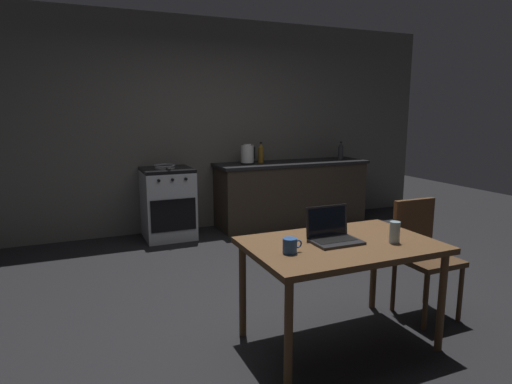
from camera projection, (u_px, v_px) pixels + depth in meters
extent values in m
plane|color=black|center=(283.00, 295.00, 3.76)|extent=(12.00, 12.00, 0.00)
cube|color=#5D5A53|center=(221.00, 125.00, 5.89)|extent=(6.40, 0.10, 2.76)
cube|color=#382D23|center=(291.00, 194.00, 6.11)|extent=(2.10, 0.60, 0.84)
cube|color=black|center=(292.00, 163.00, 6.02)|extent=(2.16, 0.64, 0.04)
cube|color=#B7BABF|center=(168.00, 205.00, 5.43)|extent=(0.60, 0.60, 0.84)
cube|color=black|center=(167.00, 170.00, 5.35)|extent=(0.60, 0.60, 0.04)
cube|color=black|center=(174.00, 215.00, 5.17)|extent=(0.54, 0.01, 0.39)
cylinder|color=black|center=(159.00, 181.00, 5.02)|extent=(0.04, 0.02, 0.04)
cylinder|color=black|center=(173.00, 180.00, 5.08)|extent=(0.04, 0.02, 0.04)
cylinder|color=black|center=(186.00, 179.00, 5.14)|extent=(0.04, 0.02, 0.04)
cube|color=brown|center=(341.00, 245.00, 2.88)|extent=(1.25, 0.82, 0.04)
cylinder|color=brown|center=(288.00, 337.00, 2.41)|extent=(0.05, 0.05, 0.68)
cylinder|color=brown|center=(442.00, 302.00, 2.85)|extent=(0.05, 0.05, 0.68)
cylinder|color=brown|center=(243.00, 290.00, 3.04)|extent=(0.05, 0.05, 0.68)
cylinder|color=brown|center=(374.00, 268.00, 3.48)|extent=(0.05, 0.05, 0.68)
cube|color=#4C331E|center=(428.00, 260.00, 3.31)|extent=(0.40, 0.40, 0.04)
cube|color=#4C331E|center=(413.00, 225.00, 3.43)|extent=(0.38, 0.04, 0.42)
cylinder|color=#4C331E|center=(426.00, 302.00, 3.14)|extent=(0.04, 0.04, 0.43)
cylinder|color=#4C331E|center=(460.00, 294.00, 3.27)|extent=(0.04, 0.04, 0.43)
cylinder|color=#4C331E|center=(394.00, 285.00, 3.45)|extent=(0.04, 0.04, 0.43)
cylinder|color=#4C331E|center=(426.00, 278.00, 3.58)|extent=(0.04, 0.04, 0.43)
cube|color=#232326|center=(336.00, 242.00, 2.86)|extent=(0.32, 0.22, 0.02)
cube|color=black|center=(335.00, 240.00, 2.87)|extent=(0.28, 0.12, 0.00)
cube|color=#232326|center=(327.00, 221.00, 2.95)|extent=(0.32, 0.03, 0.21)
cube|color=black|center=(327.00, 221.00, 2.94)|extent=(0.29, 0.02, 0.18)
cylinder|color=black|center=(247.00, 163.00, 5.76)|extent=(0.18, 0.18, 0.02)
cylinder|color=silver|center=(247.00, 154.00, 5.74)|extent=(0.17, 0.17, 0.23)
cylinder|color=silver|center=(247.00, 145.00, 5.72)|extent=(0.10, 0.10, 0.02)
cube|color=black|center=(254.00, 153.00, 5.78)|extent=(0.02, 0.02, 0.16)
cylinder|color=#2D2D33|center=(341.00, 153.00, 6.26)|extent=(0.08, 0.08, 0.18)
cone|color=#2D2D33|center=(341.00, 145.00, 6.23)|extent=(0.08, 0.08, 0.06)
cylinder|color=black|center=(341.00, 142.00, 6.23)|extent=(0.04, 0.04, 0.02)
cylinder|color=gray|center=(165.00, 168.00, 5.32)|extent=(0.25, 0.25, 0.01)
torus|color=gray|center=(165.00, 165.00, 5.31)|extent=(0.26, 0.26, 0.02)
cylinder|color=black|center=(168.00, 169.00, 5.12)|extent=(0.02, 0.18, 0.02)
cylinder|color=#264C8C|center=(290.00, 246.00, 2.65)|extent=(0.09, 0.09, 0.09)
torus|color=#264C8C|center=(298.00, 244.00, 2.67)|extent=(0.05, 0.01, 0.05)
cylinder|color=#99B7C6|center=(395.00, 232.00, 2.85)|extent=(0.07, 0.07, 0.14)
cylinder|color=#8C601E|center=(261.00, 155.00, 5.91)|extent=(0.07, 0.07, 0.20)
cone|color=#8C601E|center=(261.00, 146.00, 5.88)|extent=(0.07, 0.07, 0.06)
cylinder|color=black|center=(261.00, 143.00, 5.88)|extent=(0.03, 0.03, 0.02)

